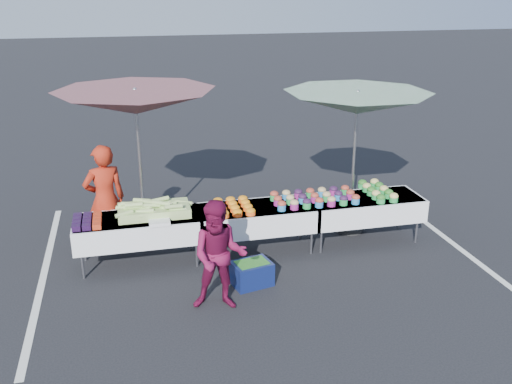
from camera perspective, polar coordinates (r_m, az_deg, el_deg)
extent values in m
plane|color=black|center=(9.10, 0.00, -5.92)|extent=(80.00, 80.00, 0.00)
cube|color=silver|center=(9.00, -20.43, -7.62)|extent=(0.10, 5.00, 0.00)
cube|color=silver|center=(10.26, 17.70, -3.80)|extent=(0.10, 5.00, 0.00)
cube|color=white|center=(8.60, -11.76, -2.65)|extent=(1.80, 0.75, 0.04)
cube|color=white|center=(8.66, -11.69, -3.63)|extent=(1.86, 0.81, 0.36)
cylinder|color=slate|center=(8.58, -16.93, -7.13)|extent=(0.04, 0.04, 0.39)
cylinder|color=slate|center=(9.11, -16.77, -5.46)|extent=(0.04, 0.04, 0.39)
cylinder|color=slate|center=(8.60, -5.94, -6.23)|extent=(0.04, 0.04, 0.39)
cylinder|color=slate|center=(9.13, -6.45, -4.62)|extent=(0.04, 0.04, 0.39)
cube|color=white|center=(8.80, 0.00, -1.65)|extent=(1.80, 0.75, 0.04)
cube|color=white|center=(8.87, 0.00, -2.61)|extent=(1.86, 0.81, 0.36)
cylinder|color=slate|center=(8.62, -4.88, -6.13)|extent=(0.04, 0.04, 0.39)
cylinder|color=slate|center=(9.15, -5.45, -4.53)|extent=(0.04, 0.04, 0.39)
cylinder|color=slate|center=(8.97, 5.56, -5.04)|extent=(0.04, 0.04, 0.39)
cylinder|color=slate|center=(9.48, 4.42, -3.57)|extent=(0.04, 0.04, 0.39)
cube|color=white|center=(9.36, 10.78, -0.67)|extent=(1.80, 0.75, 0.04)
cube|color=white|center=(9.42, 10.72, -1.58)|extent=(1.86, 0.81, 0.36)
cylinder|color=slate|center=(9.02, 6.53, -4.93)|extent=(0.04, 0.04, 0.39)
cylinder|color=slate|center=(9.53, 5.34, -3.48)|extent=(0.04, 0.04, 0.39)
cylinder|color=slate|center=(9.67, 15.74, -3.82)|extent=(0.04, 0.04, 0.39)
cylinder|color=slate|center=(10.14, 14.16, -2.52)|extent=(0.04, 0.04, 0.39)
cube|color=black|center=(8.36, -17.54, -3.43)|extent=(0.12, 0.12, 0.08)
cube|color=black|center=(8.49, -17.49, -3.06)|extent=(0.12, 0.12, 0.08)
cube|color=black|center=(8.62, -17.44, -2.70)|extent=(0.12, 0.12, 0.08)
cube|color=black|center=(8.75, -17.39, -2.35)|extent=(0.12, 0.12, 0.08)
cube|color=black|center=(8.35, -16.58, -3.36)|extent=(0.12, 0.12, 0.08)
cube|color=black|center=(8.48, -16.55, -2.99)|extent=(0.12, 0.12, 0.08)
cube|color=black|center=(8.61, -16.51, -2.63)|extent=(0.12, 0.12, 0.08)
cube|color=black|center=(8.74, -16.48, -2.28)|extent=(0.12, 0.12, 0.08)
cube|color=#B11D13|center=(8.34, -15.63, -3.28)|extent=(0.12, 0.12, 0.08)
cube|color=#B11D13|center=(8.47, -15.61, -2.92)|extent=(0.12, 0.12, 0.08)
cube|color=#B11D13|center=(8.60, -15.58, -2.56)|extent=(0.12, 0.12, 0.08)
cube|color=#B11D13|center=(8.73, -15.56, -2.21)|extent=(0.12, 0.12, 0.08)
cube|color=#A4D06A|center=(8.62, -10.16, -1.84)|extent=(1.05, 0.55, 0.14)
cylinder|color=#A4D06A|center=(8.76, -8.26, -1.10)|extent=(0.27, 0.09, 0.10)
cylinder|color=#A4D06A|center=(8.62, -12.74, -1.29)|extent=(0.27, 0.14, 0.07)
cylinder|color=#A4D06A|center=(8.47, -9.42, -1.12)|extent=(0.27, 0.14, 0.09)
cylinder|color=#A4D06A|center=(8.62, -13.01, -1.69)|extent=(0.27, 0.15, 0.10)
cylinder|color=#A4D06A|center=(8.53, -11.36, -1.49)|extent=(0.27, 0.15, 0.08)
cylinder|color=#A4D06A|center=(8.61, -10.48, -1.01)|extent=(0.27, 0.10, 0.10)
cylinder|color=#A4D06A|center=(8.49, -10.43, -1.32)|extent=(0.27, 0.07, 0.08)
cylinder|color=#A4D06A|center=(8.41, -10.99, -1.90)|extent=(0.27, 0.14, 0.09)
cylinder|color=#A4D06A|center=(8.76, -11.33, -0.84)|extent=(0.27, 0.12, 0.08)
cylinder|color=#A4D06A|center=(8.72, -7.24, -1.07)|extent=(0.27, 0.16, 0.08)
cylinder|color=#A4D06A|center=(8.54, -12.28, -1.46)|extent=(0.27, 0.11, 0.07)
cylinder|color=#A4D06A|center=(8.38, -10.65, -2.25)|extent=(0.27, 0.10, 0.07)
cylinder|color=#A4D06A|center=(8.72, -9.56, -0.75)|extent=(0.27, 0.12, 0.08)
cylinder|color=#A4D06A|center=(8.37, -13.04, -2.15)|extent=(0.27, 0.15, 0.08)
cylinder|color=#A4D06A|center=(8.60, -12.50, -1.19)|extent=(0.27, 0.10, 0.08)
cylinder|color=#A4D06A|center=(8.55, -8.78, -1.34)|extent=(0.27, 0.16, 0.10)
cylinder|color=#A4D06A|center=(8.49, -12.08, -1.26)|extent=(0.27, 0.12, 0.09)
cylinder|color=#A4D06A|center=(8.37, -8.25, -1.45)|extent=(0.27, 0.09, 0.07)
cylinder|color=#A4D06A|center=(8.43, -7.82, -1.76)|extent=(0.27, 0.10, 0.09)
cylinder|color=#A4D06A|center=(8.49, -8.45, -1.74)|extent=(0.27, 0.12, 0.09)
cube|color=white|center=(8.31, -9.63, -2.98)|extent=(0.30, 0.25, 0.05)
cylinder|color=#FA5B1B|center=(8.43, -3.20, -2.37)|extent=(0.15, 0.15, 0.05)
ellipsoid|color=orange|center=(8.42, -3.20, -2.12)|extent=(0.15, 0.15, 0.08)
cylinder|color=#FA5B1B|center=(8.59, -3.42, -1.93)|extent=(0.15, 0.15, 0.05)
ellipsoid|color=orange|center=(8.58, -3.42, -1.68)|extent=(0.15, 0.15, 0.08)
cylinder|color=#FA5B1B|center=(8.76, -3.62, -1.49)|extent=(0.15, 0.15, 0.05)
ellipsoid|color=orange|center=(8.74, -3.63, -1.25)|extent=(0.15, 0.15, 0.08)
cylinder|color=#FA5B1B|center=(8.92, -3.83, -1.08)|extent=(0.15, 0.15, 0.05)
ellipsoid|color=orange|center=(8.91, -3.83, -0.84)|extent=(0.15, 0.15, 0.08)
cylinder|color=#FA5B1B|center=(8.46, -1.87, -2.26)|extent=(0.15, 0.15, 0.05)
ellipsoid|color=orange|center=(8.45, -1.87, -2.01)|extent=(0.15, 0.15, 0.08)
cylinder|color=#FA5B1B|center=(8.63, -2.11, -1.81)|extent=(0.15, 0.15, 0.05)
ellipsoid|color=orange|center=(8.61, -2.11, -1.57)|extent=(0.15, 0.15, 0.08)
cylinder|color=#FA5B1B|center=(8.79, -2.34, -1.38)|extent=(0.15, 0.15, 0.05)
ellipsoid|color=orange|center=(8.78, -2.34, -1.14)|extent=(0.15, 0.15, 0.08)
cylinder|color=#FA5B1B|center=(8.96, -2.57, -0.97)|extent=(0.15, 0.15, 0.05)
ellipsoid|color=orange|center=(8.94, -2.57, -0.73)|extent=(0.15, 0.15, 0.08)
cylinder|color=#FA5B1B|center=(8.50, -0.55, -2.14)|extent=(0.15, 0.15, 0.05)
ellipsoid|color=orange|center=(8.49, -0.55, -1.89)|extent=(0.15, 0.15, 0.08)
cylinder|color=#FA5B1B|center=(8.67, -0.81, -1.70)|extent=(0.15, 0.15, 0.05)
ellipsoid|color=orange|center=(8.65, -0.81, -1.45)|extent=(0.15, 0.15, 0.08)
cylinder|color=#FA5B1B|center=(8.83, -1.07, -1.27)|extent=(0.15, 0.15, 0.05)
ellipsoid|color=orange|center=(8.82, -1.07, -1.03)|extent=(0.15, 0.15, 0.08)
cylinder|color=#FA5B1B|center=(8.99, -1.31, -0.87)|extent=(0.15, 0.15, 0.05)
ellipsoid|color=orange|center=(8.98, -1.32, -0.63)|extent=(0.15, 0.15, 0.08)
cylinder|color=#297DC3|center=(8.66, 2.59, -1.54)|extent=(0.13, 0.13, 0.10)
ellipsoid|color=maroon|center=(8.64, 2.60, -1.17)|extent=(0.14, 0.14, 0.10)
cylinder|color=#9A217A|center=(8.86, 2.20, -1.03)|extent=(0.13, 0.13, 0.10)
ellipsoid|color=maroon|center=(8.84, 2.21, -0.67)|extent=(0.14, 0.14, 0.10)
cylinder|color=green|center=(9.06, 1.83, -0.54)|extent=(0.13, 0.13, 0.10)
ellipsoid|color=maroon|center=(9.04, 1.83, -0.19)|extent=(0.14, 0.14, 0.10)
cylinder|color=#9A217A|center=(8.72, 3.86, -1.43)|extent=(0.13, 0.13, 0.10)
ellipsoid|color=#A48B4F|center=(8.70, 3.86, -1.06)|extent=(0.14, 0.14, 0.10)
cylinder|color=green|center=(8.91, 3.44, -0.92)|extent=(0.13, 0.13, 0.10)
ellipsoid|color=#A48B4F|center=(8.89, 3.45, -0.56)|extent=(0.14, 0.14, 0.10)
cylinder|color=#297DC3|center=(9.11, 3.04, -0.44)|extent=(0.13, 0.13, 0.10)
ellipsoid|color=#A48B4F|center=(9.09, 3.05, -0.08)|extent=(0.14, 0.14, 0.10)
cylinder|color=green|center=(8.78, 5.10, -1.32)|extent=(0.13, 0.13, 0.10)
ellipsoid|color=#24122E|center=(8.76, 5.12, -0.95)|extent=(0.14, 0.14, 0.10)
cylinder|color=#297DC3|center=(8.97, 4.66, -0.81)|extent=(0.13, 0.13, 0.10)
ellipsoid|color=#24122E|center=(8.95, 4.68, -0.46)|extent=(0.14, 0.14, 0.10)
cylinder|color=#9A217A|center=(9.17, 4.24, -0.34)|extent=(0.13, 0.13, 0.10)
ellipsoid|color=#24122E|center=(9.15, 4.25, 0.02)|extent=(0.14, 0.14, 0.10)
cylinder|color=#297DC3|center=(8.84, 6.33, -1.20)|extent=(0.13, 0.13, 0.10)
ellipsoid|color=maroon|center=(8.82, 6.35, -0.84)|extent=(0.14, 0.14, 0.10)
cylinder|color=#9A217A|center=(9.03, 5.87, -0.71)|extent=(0.13, 0.13, 0.10)
ellipsoid|color=maroon|center=(9.01, 5.89, -0.35)|extent=(0.14, 0.14, 0.10)
cylinder|color=green|center=(9.23, 5.43, -0.23)|extent=(0.13, 0.13, 0.10)
ellipsoid|color=maroon|center=(9.21, 5.44, 0.12)|extent=(0.14, 0.14, 0.10)
cylinder|color=#9A217A|center=(8.91, 7.55, -1.09)|extent=(0.13, 0.13, 0.10)
ellipsoid|color=#A48B4F|center=(8.88, 7.57, -0.73)|extent=(0.14, 0.14, 0.10)
cylinder|color=green|center=(9.10, 7.06, -0.60)|extent=(0.13, 0.13, 0.10)
ellipsoid|color=#A48B4F|center=(9.08, 7.08, -0.25)|extent=(0.14, 0.14, 0.10)
cylinder|color=#297DC3|center=(9.29, 6.60, -0.13)|extent=(0.13, 0.13, 0.10)
ellipsoid|color=#A48B4F|center=(9.27, 6.61, 0.21)|extent=(0.14, 0.14, 0.10)
cylinder|color=green|center=(8.98, 8.74, -0.98)|extent=(0.13, 0.13, 0.10)
ellipsoid|color=#24122E|center=(8.95, 8.76, -0.62)|extent=(0.14, 0.14, 0.10)
cylinder|color=#297DC3|center=(9.17, 8.24, -0.50)|extent=(0.13, 0.13, 0.10)
ellipsoid|color=#24122E|center=(9.15, 8.25, -0.14)|extent=(0.14, 0.14, 0.10)
cylinder|color=#9A217A|center=(9.36, 7.75, -0.03)|extent=(0.13, 0.13, 0.10)
ellipsoid|color=#24122E|center=(9.34, 7.77, 0.31)|extent=(0.14, 0.14, 0.10)
cylinder|color=#297DC3|center=(9.05, 9.92, -0.87)|extent=(0.13, 0.13, 0.10)
ellipsoid|color=maroon|center=(9.03, 9.94, -0.51)|extent=(0.14, 0.14, 0.10)
cylinder|color=#9A217A|center=(9.24, 9.39, -0.39)|extent=(0.13, 0.13, 0.10)
ellipsoid|color=maroon|center=(9.22, 9.41, -0.04)|extent=(0.14, 0.14, 0.10)
cylinder|color=green|center=(9.43, 8.89, 0.06)|extent=(0.13, 0.13, 0.10)
ellipsoid|color=maroon|center=(9.41, 8.91, 0.41)|extent=(0.14, 0.14, 0.10)
cylinder|color=green|center=(9.16, 12.36, -0.84)|extent=(0.14, 0.14, 0.08)
ellipsoid|color=#1A611B|center=(9.14, 12.39, -0.52)|extent=(0.14, 0.14, 0.11)
cylinder|color=green|center=(9.31, 11.90, -0.46)|extent=(0.14, 0.14, 0.08)
ellipsoid|color=tan|center=(9.30, 11.92, -0.14)|extent=(0.14, 0.14, 0.11)
cylinder|color=green|center=(9.47, 11.44, -0.08)|extent=(0.14, 0.14, 0.08)
ellipsoid|color=#1A611B|center=(9.45, 11.47, 0.23)|extent=(0.14, 0.14, 0.11)
cylinder|color=green|center=(9.62, 11.00, 0.28)|extent=(0.14, 0.14, 0.08)
ellipsoid|color=tan|center=(9.60, 11.03, 0.59)|extent=(0.14, 0.14, 0.11)
cylinder|color=green|center=(9.77, 10.58, 0.63)|extent=(0.14, 0.14, 0.08)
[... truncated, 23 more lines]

